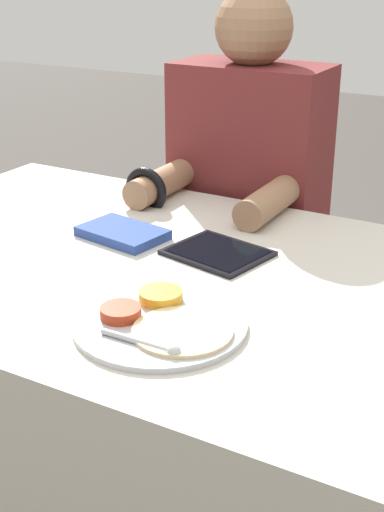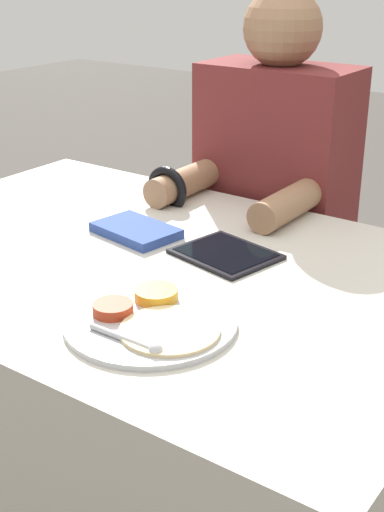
% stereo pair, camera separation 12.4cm
% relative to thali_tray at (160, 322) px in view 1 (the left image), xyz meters
% --- Properties ---
extents(dining_table, '(1.25, 0.84, 0.77)m').
position_rel_thali_tray_xyz_m(dining_table, '(-0.18, 0.21, -0.39)').
color(dining_table, beige).
rests_on(dining_table, ground_plane).
extents(thali_tray, '(0.28, 0.28, 0.03)m').
position_rel_thali_tray_xyz_m(thali_tray, '(0.00, 0.00, 0.00)').
color(thali_tray, '#B7BABF').
rests_on(thali_tray, dining_table).
extents(red_notebook, '(0.19, 0.14, 0.02)m').
position_rel_thali_tray_xyz_m(red_notebook, '(-0.27, 0.29, 0.00)').
color(red_notebook, silver).
rests_on(red_notebook, dining_table).
extents(tablet_device, '(0.21, 0.19, 0.01)m').
position_rel_thali_tray_xyz_m(tablet_device, '(-0.05, 0.30, -0.00)').
color(tablet_device, black).
rests_on(tablet_device, dining_table).
extents(person_diner, '(0.38, 0.42, 1.25)m').
position_rel_thali_tray_xyz_m(person_diner, '(-0.20, 0.75, -0.19)').
color(person_diner, black).
rests_on(person_diner, ground_plane).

